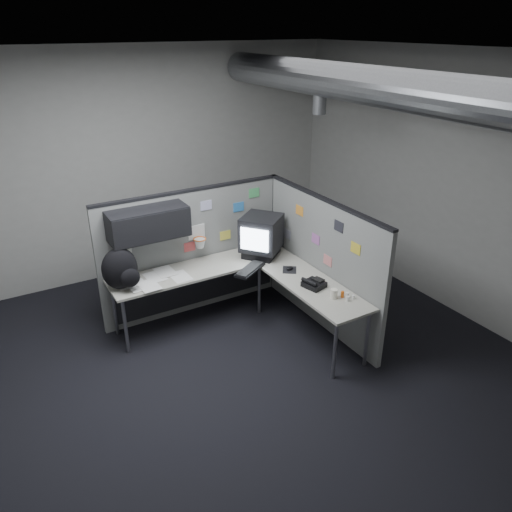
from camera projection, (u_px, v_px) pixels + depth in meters
room at (297, 168)px, 5.04m from camera, size 5.62×5.62×3.22m
partition_back at (182, 242)px, 6.09m from camera, size 2.44×0.42×1.63m
partition_right at (321, 262)px, 5.99m from camera, size 0.07×2.23×1.63m
desk at (232, 280)px, 6.02m from camera, size 2.31×2.11×0.73m
monitor at (261, 235)px, 6.28m from camera, size 0.64×0.64×0.52m
keyboard at (250, 270)px, 5.97m from camera, size 0.49×0.39×0.04m
mouse at (290, 269)px, 6.00m from camera, size 0.25×0.26×0.04m
phone at (314, 284)px, 5.60m from camera, size 0.25×0.27×0.11m
bottles at (347, 296)px, 5.37m from camera, size 0.12×0.14×0.07m
cup at (334, 294)px, 5.37m from camera, size 0.08×0.08×0.11m
papers at (152, 280)px, 5.76m from camera, size 0.83×0.56×0.02m
backpack at (121, 269)px, 5.49m from camera, size 0.42×0.37×0.49m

